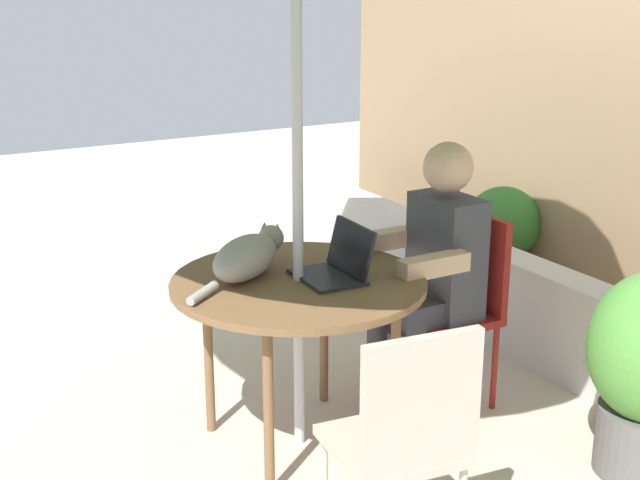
{
  "coord_description": "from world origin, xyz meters",
  "views": [
    {
      "loc": [
        2.92,
        -1.58,
        1.91
      ],
      "look_at": [
        0.0,
        0.1,
        0.88
      ],
      "focal_mm": 49.19,
      "sensor_mm": 36.0,
      "label": 1
    }
  ],
  "objects_px": {
    "potted_plant_by_chair": "(502,239)",
    "laptop": "(339,262)",
    "person_seated": "(433,264)",
    "cat": "(248,256)",
    "patio_table": "(299,293)",
    "chair_empty": "(405,432)",
    "chair_occupied": "(459,294)"
  },
  "relations": [
    {
      "from": "laptop",
      "to": "chair_occupied",
      "type": "bearing_deg",
      "value": 94.82
    },
    {
      "from": "laptop",
      "to": "potted_plant_by_chair",
      "type": "xyz_separation_m",
      "value": [
        -0.95,
        1.72,
        -0.41
      ]
    },
    {
      "from": "patio_table",
      "to": "chair_occupied",
      "type": "bearing_deg",
      "value": 90.0
    },
    {
      "from": "patio_table",
      "to": "potted_plant_by_chair",
      "type": "height_order",
      "value": "patio_table"
    },
    {
      "from": "person_seated",
      "to": "cat",
      "type": "bearing_deg",
      "value": -99.5
    },
    {
      "from": "patio_table",
      "to": "person_seated",
      "type": "distance_m",
      "value": 0.67
    },
    {
      "from": "chair_occupied",
      "to": "laptop",
      "type": "bearing_deg",
      "value": -85.18
    },
    {
      "from": "person_seated",
      "to": "chair_occupied",
      "type": "bearing_deg",
      "value": 90.0
    },
    {
      "from": "laptop",
      "to": "cat",
      "type": "distance_m",
      "value": 0.37
    },
    {
      "from": "chair_occupied",
      "to": "cat",
      "type": "distance_m",
      "value": 1.04
    },
    {
      "from": "chair_empty",
      "to": "laptop",
      "type": "height_order",
      "value": "laptop"
    },
    {
      "from": "cat",
      "to": "chair_empty",
      "type": "bearing_deg",
      "value": 2.6
    },
    {
      "from": "laptop",
      "to": "cat",
      "type": "bearing_deg",
      "value": -121.93
    },
    {
      "from": "cat",
      "to": "potted_plant_by_chair",
      "type": "height_order",
      "value": "cat"
    },
    {
      "from": "chair_occupied",
      "to": "cat",
      "type": "relative_size",
      "value": 1.56
    },
    {
      "from": "patio_table",
      "to": "person_seated",
      "type": "bearing_deg",
      "value": 90.0
    },
    {
      "from": "patio_table",
      "to": "potted_plant_by_chair",
      "type": "bearing_deg",
      "value": 115.55
    },
    {
      "from": "patio_table",
      "to": "cat",
      "type": "relative_size",
      "value": 1.82
    },
    {
      "from": "patio_table",
      "to": "laptop",
      "type": "distance_m",
      "value": 0.21
    },
    {
      "from": "chair_occupied",
      "to": "laptop",
      "type": "relative_size",
      "value": 2.85
    },
    {
      "from": "patio_table",
      "to": "laptop",
      "type": "relative_size",
      "value": 3.33
    },
    {
      "from": "chair_occupied",
      "to": "chair_empty",
      "type": "height_order",
      "value": "same"
    },
    {
      "from": "person_seated",
      "to": "cat",
      "type": "distance_m",
      "value": 0.85
    },
    {
      "from": "person_seated",
      "to": "patio_table",
      "type": "bearing_deg",
      "value": -90.0
    },
    {
      "from": "chair_occupied",
      "to": "person_seated",
      "type": "relative_size",
      "value": 0.72
    },
    {
      "from": "person_seated",
      "to": "potted_plant_by_chair",
      "type": "height_order",
      "value": "person_seated"
    },
    {
      "from": "laptop",
      "to": "cat",
      "type": "height_order",
      "value": "laptop"
    },
    {
      "from": "patio_table",
      "to": "person_seated",
      "type": "relative_size",
      "value": 0.84
    },
    {
      "from": "laptop",
      "to": "cat",
      "type": "xyz_separation_m",
      "value": [
        -0.19,
        -0.31,
        0.02
      ]
    },
    {
      "from": "potted_plant_by_chair",
      "to": "laptop",
      "type": "bearing_deg",
      "value": -60.97
    },
    {
      "from": "patio_table",
      "to": "chair_empty",
      "type": "bearing_deg",
      "value": -6.78
    },
    {
      "from": "person_seated",
      "to": "chair_empty",
      "type": "bearing_deg",
      "value": -40.74
    }
  ]
}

